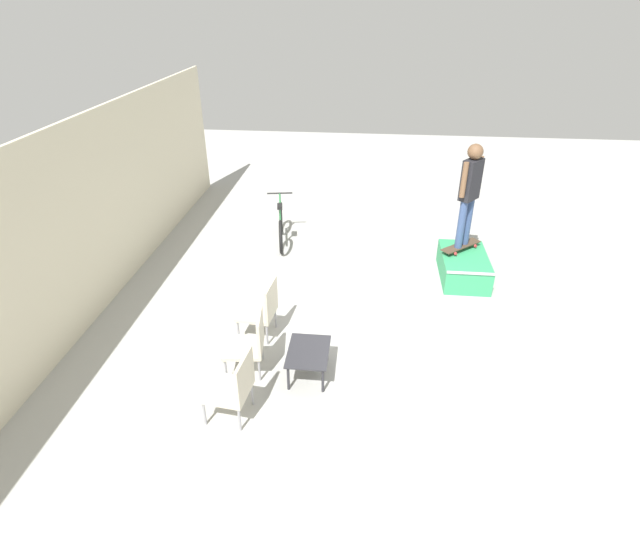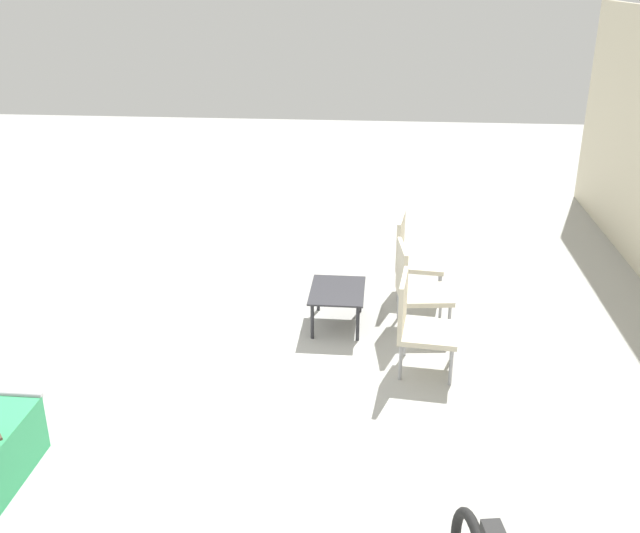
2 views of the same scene
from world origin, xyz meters
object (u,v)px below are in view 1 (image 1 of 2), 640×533
object	(u,v)px
coffee_table	(308,354)
patio_chair_center	(250,341)
skate_ramp_box	(463,267)
person_skater	(470,187)
skateboard_on_ramp	(461,246)
patio_chair_right	(262,308)
bicycle	(281,226)
patio_chair_left	(234,385)

from	to	relation	value
coffee_table	patio_chair_center	size ratio (longest dim) A/B	0.82
skate_ramp_box	person_skater	size ratio (longest dim) A/B	0.71
skateboard_on_ramp	skate_ramp_box	bearing A→B (deg)	-116.39
patio_chair_right	skateboard_on_ramp	bearing A→B (deg)	131.46
coffee_table	bicycle	size ratio (longest dim) A/B	0.45
patio_chair_left	patio_chair_center	world-z (taller)	same
patio_chair_left	bicycle	xyz separation A→B (m)	(4.84, 0.28, -0.12)
person_skater	patio_chair_center	bearing A→B (deg)	173.15
coffee_table	skate_ramp_box	bearing A→B (deg)	-40.53
coffee_table	person_skater	bearing A→B (deg)	-37.90
skate_ramp_box	patio_chair_left	distance (m)	4.92
skateboard_on_ramp	patio_chair_left	size ratio (longest dim) A/B	0.86
person_skater	bicycle	xyz separation A→B (m)	(0.93, 3.46, -1.28)
coffee_table	patio_chair_left	xyz separation A→B (m)	(-0.83, 0.78, 0.14)
person_skater	patio_chair_left	distance (m)	5.17
skateboard_on_ramp	bicycle	world-z (taller)	bicycle
skate_ramp_box	bicycle	bearing A→B (deg)	72.08
patio_chair_center	patio_chair_right	world-z (taller)	same
skateboard_on_ramp	coffee_table	size ratio (longest dim) A/B	1.05
skate_ramp_box	patio_chair_right	xyz separation A→B (m)	(-2.06, 3.23, 0.26)
skateboard_on_ramp	patio_chair_left	world-z (taller)	patio_chair_left
patio_chair_right	coffee_table	bearing A→B (deg)	49.70
skateboard_on_ramp	bicycle	xyz separation A→B (m)	(0.93, 3.46, -0.17)
skateboard_on_ramp	patio_chair_left	distance (m)	5.04
patio_chair_left	patio_chair_right	size ratio (longest dim) A/B	1.00
bicycle	patio_chair_right	bearing A→B (deg)	175.24
patio_chair_center	patio_chair_right	bearing A→B (deg)	173.11
coffee_table	patio_chair_right	xyz separation A→B (m)	(0.81, 0.78, 0.14)
patio_chair_center	skateboard_on_ramp	bearing A→B (deg)	127.14
person_skater	patio_chair_left	size ratio (longest dim) A/B	2.04
coffee_table	patio_chair_left	size ratio (longest dim) A/B	0.82
person_skater	bicycle	size ratio (longest dim) A/B	1.13
patio_chair_left	patio_chair_center	bearing A→B (deg)	-173.29
patio_chair_left	patio_chair_right	bearing A→B (deg)	-173.30
person_skater	patio_chair_left	world-z (taller)	person_skater
skateboard_on_ramp	patio_chair_center	world-z (taller)	patio_chair_center
skate_ramp_box	coffee_table	world-z (taller)	skate_ramp_box
patio_chair_left	person_skater	bearing A→B (deg)	147.64
skate_ramp_box	patio_chair_center	bearing A→B (deg)	131.49
person_skater	coffee_table	world-z (taller)	person_skater
person_skater	bicycle	bearing A→B (deg)	114.15
skateboard_on_ramp	patio_chair_center	size ratio (longest dim) A/B	0.86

